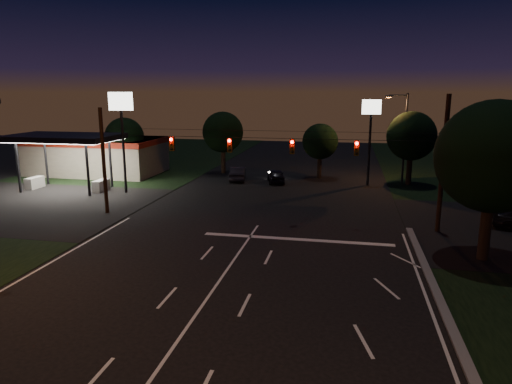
% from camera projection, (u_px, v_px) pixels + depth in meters
% --- Properties ---
extents(ground, '(140.00, 140.00, 0.00)m').
position_uv_depth(ground, '(190.00, 323.00, 18.35)').
color(ground, black).
rests_on(ground, ground).
extents(cross_street_left, '(20.00, 16.00, 0.02)m').
position_uv_depth(cross_street_left, '(25.00, 205.00, 37.54)').
color(cross_street_left, black).
rests_on(cross_street_left, ground).
extents(stop_bar, '(12.00, 0.50, 0.01)m').
position_uv_depth(stop_bar, '(297.00, 239.00, 28.78)').
color(stop_bar, silver).
rests_on(stop_bar, ground).
extents(utility_pole_right, '(0.30, 0.30, 9.00)m').
position_uv_depth(utility_pole_right, '(437.00, 232.00, 30.39)').
color(utility_pole_right, black).
rests_on(utility_pole_right, ground).
extents(utility_pole_left, '(0.28, 0.28, 8.00)m').
position_uv_depth(utility_pole_left, '(107.00, 213.00, 35.04)').
color(utility_pole_left, black).
rests_on(utility_pole_left, ground).
extents(signal_span, '(24.00, 0.40, 1.56)m').
position_uv_depth(signal_span, '(261.00, 145.00, 31.50)').
color(signal_span, black).
rests_on(signal_span, ground).
extents(gas_station, '(14.20, 16.10, 5.25)m').
position_uv_depth(gas_station, '(95.00, 153.00, 51.17)').
color(gas_station, gray).
rests_on(gas_station, ground).
extents(pole_sign_left_near, '(2.20, 0.30, 9.10)m').
position_uv_depth(pole_sign_left_near, '(121.00, 116.00, 40.63)').
color(pole_sign_left_near, black).
rests_on(pole_sign_left_near, ground).
extents(pole_sign_right, '(1.80, 0.30, 8.40)m').
position_uv_depth(pole_sign_right, '(371.00, 122.00, 44.19)').
color(pole_sign_right, black).
rests_on(pole_sign_right, ground).
extents(street_light_right_far, '(2.20, 0.35, 9.00)m').
position_uv_depth(street_light_right_far, '(403.00, 131.00, 45.69)').
color(street_light_right_far, black).
rests_on(street_light_right_far, ground).
extents(tree_right_near, '(6.00, 6.00, 8.76)m').
position_uv_depth(tree_right_near, '(493.00, 158.00, 24.25)').
color(tree_right_near, black).
rests_on(tree_right_near, ground).
extents(tree_far_a, '(4.20, 4.20, 6.42)m').
position_uv_depth(tree_far_a, '(125.00, 137.00, 49.76)').
color(tree_far_a, black).
rests_on(tree_far_a, ground).
extents(tree_far_b, '(4.60, 4.60, 6.98)m').
position_uv_depth(tree_far_b, '(223.00, 133.00, 51.58)').
color(tree_far_b, black).
rests_on(tree_far_b, ground).
extents(tree_far_c, '(3.80, 3.80, 5.86)m').
position_uv_depth(tree_far_c, '(320.00, 142.00, 48.62)').
color(tree_far_c, black).
rests_on(tree_far_c, ground).
extents(tree_far_d, '(4.80, 4.80, 7.30)m').
position_uv_depth(tree_far_d, '(412.00, 137.00, 44.79)').
color(tree_far_d, black).
rests_on(tree_far_d, ground).
extents(tree_far_e, '(4.00, 4.00, 6.18)m').
position_uv_depth(tree_far_e, '(506.00, 148.00, 41.46)').
color(tree_far_e, black).
rests_on(tree_far_e, ground).
extents(car_oncoming_a, '(2.49, 4.25, 1.36)m').
position_uv_depth(car_oncoming_a, '(276.00, 176.00, 46.79)').
color(car_oncoming_a, black).
rests_on(car_oncoming_a, ground).
extents(car_oncoming_b, '(2.26, 4.55, 1.43)m').
position_uv_depth(car_oncoming_b, '(238.00, 174.00, 47.92)').
color(car_oncoming_b, black).
rests_on(car_oncoming_b, ground).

